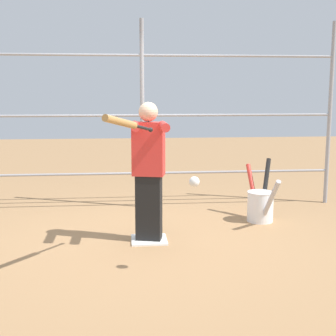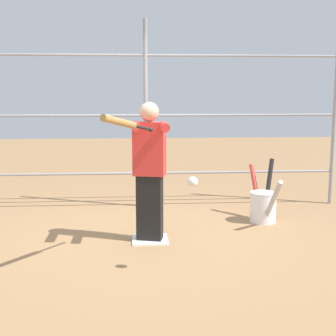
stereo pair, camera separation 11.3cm
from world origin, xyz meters
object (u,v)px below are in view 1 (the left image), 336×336
softball_in_flight (194,182)px  bat_bucket (261,204)px  baseball_bat_swinging (125,123)px  batter (149,167)px

softball_in_flight → bat_bucket: (-1.14, -1.73, -0.65)m
baseball_bat_swinging → softball_in_flight: 0.82m
baseball_bat_swinging → batter: bearing=-106.8°
batter → baseball_bat_swinging: 1.05m
baseball_bat_swinging → bat_bucket: 2.61m
batter → baseball_bat_swinging: bearing=73.2°
batter → bat_bucket: size_ratio=1.48×
batter → baseball_bat_swinging: (0.26, 0.86, 0.55)m
batter → baseball_bat_swinging: batter is taller
baseball_bat_swinging → softball_in_flight: bearing=163.9°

